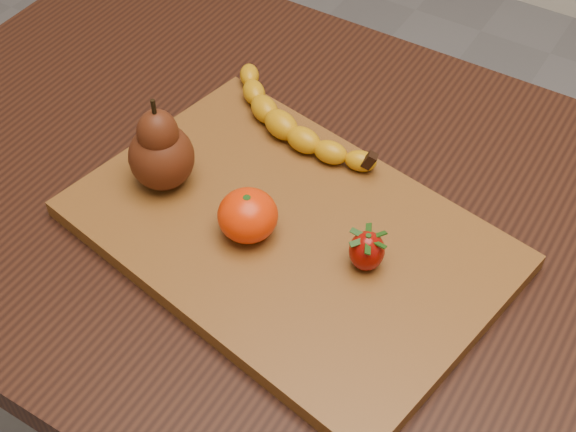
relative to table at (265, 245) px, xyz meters
The scene contains 6 objects.
table is the anchor object (origin of this frame).
cutting_board 0.14m from the table, 38.34° to the right, with size 0.45×0.30×0.02m, color brown.
banana 0.15m from the table, 106.27° to the left, with size 0.20×0.05×0.03m, color #C68C09, non-canonical shape.
pear 0.21m from the table, 146.57° to the right, with size 0.07×0.07×0.11m, color #4B1E0C, non-canonical shape.
mandarin 0.17m from the table, 67.97° to the right, with size 0.06×0.06×0.05m, color red.
strawberry 0.22m from the table, 17.78° to the right, with size 0.04×0.04×0.05m, color #880903, non-canonical shape.
Camera 1 is at (0.36, -0.53, 1.42)m, focal length 50.00 mm.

